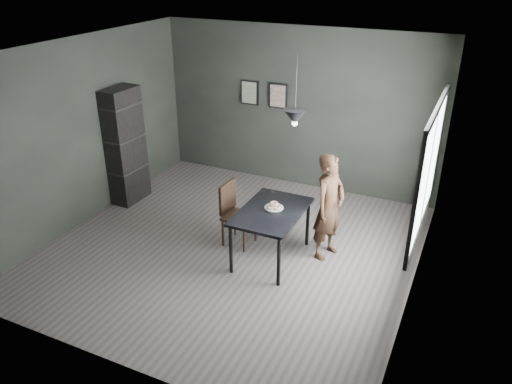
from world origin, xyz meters
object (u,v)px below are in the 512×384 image
at_px(woman, 329,207).
at_px(shelf_unit, 125,146).
at_px(pendant_lamp, 295,117).
at_px(white_plate, 274,208).
at_px(cafe_table, 271,216).
at_px(wood_chair, 234,210).

xyz_separation_m(woman, shelf_unit, (-3.59, 0.26, 0.22)).
distance_m(shelf_unit, pendant_lamp, 3.40).
bearing_deg(woman, shelf_unit, 103.03).
relative_size(woman, pendant_lamp, 1.75).
height_order(white_plate, pendant_lamp, pendant_lamp).
bearing_deg(shelf_unit, pendant_lamp, -8.76).
xyz_separation_m(cafe_table, white_plate, (0.01, 0.06, 0.08)).
relative_size(woman, wood_chair, 1.61).
xyz_separation_m(white_plate, pendant_lamp, (0.24, 0.04, 1.29)).
bearing_deg(pendant_lamp, white_plate, -170.73).
bearing_deg(woman, pendant_lamp, 143.52).
bearing_deg(pendant_lamp, woman, 36.38).
height_order(woman, pendant_lamp, pendant_lamp).
distance_m(woman, pendant_lamp, 1.40).
bearing_deg(cafe_table, pendant_lamp, 21.80).
height_order(cafe_table, shelf_unit, shelf_unit).
relative_size(white_plate, pendant_lamp, 0.27).
bearing_deg(woman, wood_chair, 117.50).
xyz_separation_m(cafe_table, wood_chair, (-0.66, 0.17, -0.14)).
bearing_deg(white_plate, wood_chair, 170.82).
distance_m(wood_chair, shelf_unit, 2.36).
bearing_deg(woman, white_plate, 135.06).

